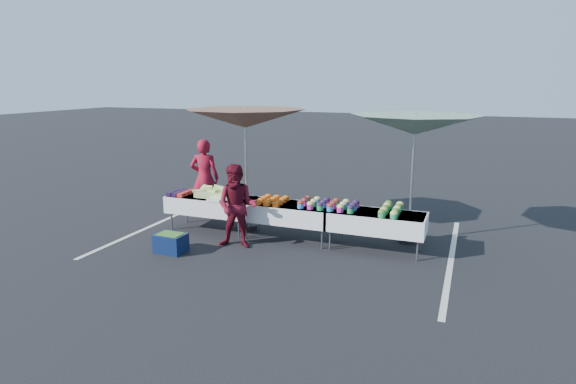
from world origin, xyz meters
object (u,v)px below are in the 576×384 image
(storage_bin, at_px, (171,243))
(table_right, at_px, (376,221))
(umbrella_left, at_px, (245,119))
(umbrella_right, at_px, (415,126))
(customer, at_px, (237,206))
(table_left, at_px, (211,204))
(vendor, at_px, (205,178))
(table_center, at_px, (288,212))

(storage_bin, bearing_deg, table_right, 24.64)
(umbrella_left, xyz_separation_m, umbrella_right, (3.45, 0.40, -0.06))
(customer, bearing_deg, table_right, 5.20)
(umbrella_right, bearing_deg, umbrella_left, -173.39)
(table_right, xyz_separation_m, customer, (-2.55, -0.78, 0.24))
(umbrella_left, bearing_deg, table_left, -149.28)
(umbrella_left, xyz_separation_m, storage_bin, (-0.68, -1.91, -2.20))
(vendor, xyz_separation_m, umbrella_right, (4.82, -0.14, 1.40))
(table_left, xyz_separation_m, umbrella_right, (4.13, 0.80, 1.75))
(storage_bin, bearing_deg, table_center, 41.88)
(table_right, height_order, customer, customer)
(vendor, bearing_deg, table_center, 143.42)
(umbrella_left, bearing_deg, customer, -72.32)
(table_left, height_order, umbrella_right, umbrella_right)
(table_left, height_order, table_center, same)
(storage_bin, bearing_deg, table_left, 91.75)
(umbrella_left, height_order, umbrella_right, umbrella_left)
(table_left, bearing_deg, umbrella_right, 10.97)
(customer, distance_m, storage_bin, 1.43)
(table_center, bearing_deg, table_left, 180.00)
(table_center, relative_size, storage_bin, 3.26)
(table_right, height_order, umbrella_left, umbrella_left)
(table_center, bearing_deg, vendor, 159.42)
(table_center, relative_size, customer, 1.13)
(vendor, height_order, customer, vendor)
(customer, distance_m, umbrella_right, 3.78)
(table_left, bearing_deg, umbrella_left, 30.72)
(customer, xyz_separation_m, umbrella_left, (-0.38, 1.18, 1.57))
(table_center, height_order, customer, customer)
(vendor, relative_size, umbrella_right, 0.67)
(table_left, relative_size, vendor, 1.00)
(table_left, distance_m, table_center, 1.80)
(customer, bearing_deg, vendor, 123.45)
(umbrella_right, bearing_deg, table_center, -161.03)
(table_center, bearing_deg, umbrella_right, 18.97)
(customer, bearing_deg, umbrella_left, 95.78)
(umbrella_right, bearing_deg, table_left, -169.03)
(table_left, bearing_deg, table_center, 0.00)
(customer, bearing_deg, umbrella_right, 15.35)
(customer, relative_size, umbrella_left, 0.52)
(umbrella_right, bearing_deg, table_right, -123.37)
(vendor, distance_m, umbrella_left, 2.07)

